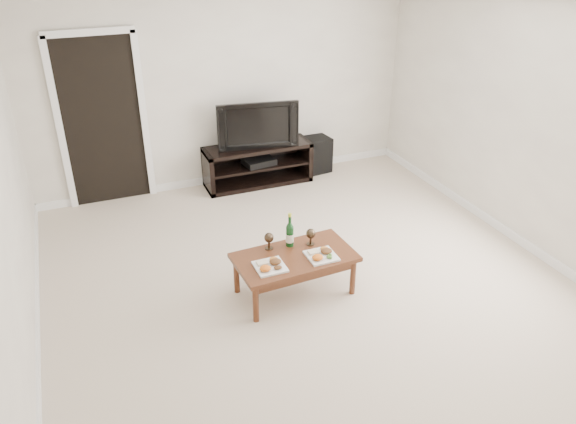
{
  "coord_description": "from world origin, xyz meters",
  "views": [
    {
      "loc": [
        -1.91,
        -4.11,
        3.24
      ],
      "look_at": [
        -0.11,
        0.33,
        0.7
      ],
      "focal_mm": 35.0,
      "sensor_mm": 36.0,
      "label": 1
    }
  ],
  "objects_px": {
    "television": "(257,123)",
    "coffee_table": "(295,274)",
    "subwoofer": "(317,154)",
    "media_console": "(258,165)"
  },
  "relations": [
    {
      "from": "television",
      "to": "coffee_table",
      "type": "xyz_separation_m",
      "value": [
        -0.51,
        -2.5,
        -0.64
      ]
    },
    {
      "from": "television",
      "to": "subwoofer",
      "type": "height_order",
      "value": "television"
    },
    {
      "from": "television",
      "to": "media_console",
      "type": "bearing_deg",
      "value": 0.0
    },
    {
      "from": "television",
      "to": "subwoofer",
      "type": "bearing_deg",
      "value": 15.4
    },
    {
      "from": "television",
      "to": "subwoofer",
      "type": "relative_size",
      "value": 2.13
    },
    {
      "from": "media_console",
      "to": "television",
      "type": "relative_size",
      "value": 1.36
    },
    {
      "from": "coffee_table",
      "to": "media_console",
      "type": "bearing_deg",
      "value": 78.56
    },
    {
      "from": "subwoofer",
      "to": "coffee_table",
      "type": "xyz_separation_m",
      "value": [
        -1.43,
        -2.6,
        -0.04
      ]
    },
    {
      "from": "media_console",
      "to": "coffee_table",
      "type": "bearing_deg",
      "value": -101.44
    },
    {
      "from": "television",
      "to": "coffee_table",
      "type": "relative_size",
      "value": 0.94
    }
  ]
}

